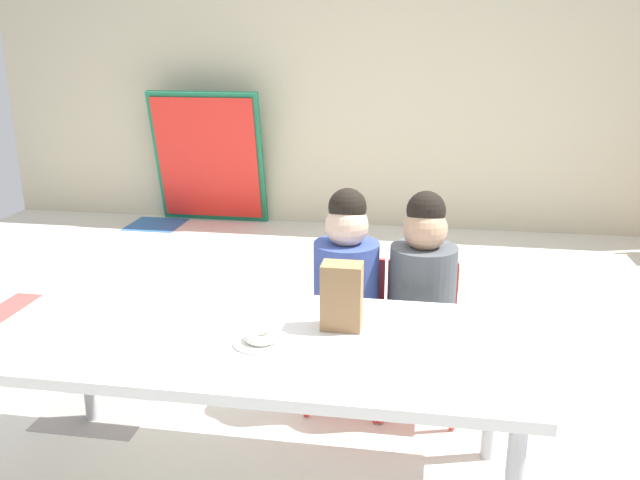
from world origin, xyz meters
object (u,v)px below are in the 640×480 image
(craft_table, at_px, (256,349))
(folded_activity_table, at_px, (209,159))
(paper_bag_brown, at_px, (342,296))
(seated_child_middle_seat, at_px, (423,284))
(donut_powdered_on_plate, at_px, (262,336))
(paper_plate_near_edge, at_px, (262,342))
(seated_child_near_camera, at_px, (346,279))

(craft_table, height_order, folded_activity_table, folded_activity_table)
(paper_bag_brown, bearing_deg, seated_child_middle_seat, 62.69)
(donut_powdered_on_plate, bearing_deg, seated_child_middle_seat, 53.18)
(folded_activity_table, height_order, donut_powdered_on_plate, folded_activity_table)
(folded_activity_table, height_order, paper_bag_brown, folded_activity_table)
(craft_table, height_order, paper_bag_brown, paper_bag_brown)
(paper_bag_brown, relative_size, donut_powdered_on_plate, 2.00)
(paper_plate_near_edge, bearing_deg, paper_bag_brown, 33.73)
(paper_plate_near_edge, bearing_deg, folded_activity_table, 111.26)
(folded_activity_table, xyz_separation_m, paper_plate_near_edge, (1.28, -3.28, 0.04))
(folded_activity_table, relative_size, donut_powdered_on_plate, 9.86)
(seated_child_middle_seat, height_order, folded_activity_table, folded_activity_table)
(seated_child_middle_seat, xyz_separation_m, paper_plate_near_edge, (-0.48, -0.65, 0.02))
(craft_table, bearing_deg, paper_bag_brown, 21.99)
(craft_table, distance_m, donut_powdered_on_plate, 0.09)
(paper_plate_near_edge, bearing_deg, craft_table, 123.46)
(seated_child_near_camera, xyz_separation_m, folded_activity_table, (-1.46, 2.64, -0.02))
(craft_table, bearing_deg, paper_plate_near_edge, -56.54)
(seated_child_middle_seat, bearing_deg, folded_activity_table, 123.72)
(folded_activity_table, bearing_deg, donut_powdered_on_plate, -68.74)
(seated_child_middle_seat, height_order, paper_bag_brown, seated_child_middle_seat)
(craft_table, height_order, donut_powdered_on_plate, donut_powdered_on_plate)
(paper_plate_near_edge, bearing_deg, seated_child_middle_seat, 53.18)
(seated_child_near_camera, relative_size, seated_child_middle_seat, 1.00)
(seated_child_near_camera, height_order, paper_bag_brown, seated_child_near_camera)
(paper_bag_brown, bearing_deg, seated_child_near_camera, 95.31)
(seated_child_near_camera, bearing_deg, paper_bag_brown, -84.69)
(folded_activity_table, distance_m, paper_bag_brown, 3.48)
(craft_table, relative_size, donut_powdered_on_plate, 15.58)
(craft_table, bearing_deg, folded_activity_table, 111.06)
(folded_activity_table, xyz_separation_m, paper_bag_brown, (1.51, -3.13, 0.14))
(donut_powdered_on_plate, bearing_deg, paper_bag_brown, 33.73)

